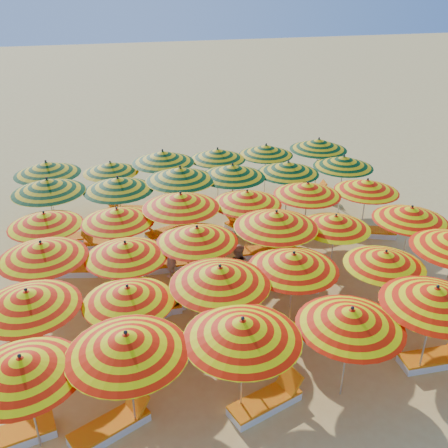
{
  "coord_description": "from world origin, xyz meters",
  "views": [
    {
      "loc": [
        -3.53,
        -13.19,
        8.79
      ],
      "look_at": [
        0.0,
        0.5,
        1.6
      ],
      "focal_mm": 40.0,
      "sensor_mm": 36.0,
      "label": 1
    }
  ],
  "objects_px": {
    "umbrella_9": "(293,261)",
    "lounger_13": "(166,265)",
    "lounger_8": "(426,310)",
    "lounger_16": "(72,239)",
    "umbrella_16": "(335,222)",
    "umbrella_27": "(233,171)",
    "umbrella_15": "(276,220)",
    "lounger_5": "(201,347)",
    "umbrella_21": "(247,197)",
    "umbrella_2": "(242,329)",
    "lounger_18": "(168,232)",
    "umbrella_3": "(351,318)",
    "umbrella_0": "(22,366)",
    "umbrella_30": "(47,168)",
    "umbrella_10": "(385,259)",
    "umbrella_6": "(28,299)",
    "lounger_0": "(10,437)",
    "umbrella_17": "(411,214)",
    "umbrella_24": "(48,186)",
    "lounger_19": "(245,221)",
    "lounger_1": "(112,426)",
    "beachgoer_b": "(237,267)",
    "umbrella_23": "(367,186)",
    "umbrella_34": "(266,150)",
    "umbrella_33": "(218,154)",
    "umbrella_4": "(436,296)",
    "lounger_4": "(64,361)",
    "lounger_21": "(306,194)",
    "lounger_7": "(363,323)",
    "lounger_17": "(107,242)",
    "umbrella_35": "(319,144)",
    "umbrella_8": "(220,275)",
    "umbrella_19": "(117,215)",
    "lounger_3": "(435,359)",
    "umbrella_25": "(118,184)",
    "umbrella_13": "(126,250)",
    "umbrella_1": "(127,343)",
    "umbrella_32": "(163,157)",
    "umbrella_22": "(307,189)",
    "umbrella_7": "(128,294)",
    "umbrella_18": "(45,219)",
    "umbrella_29": "(344,162)",
    "umbrella_31": "(111,167)",
    "lounger_12": "(74,269)",
    "lounger_20": "(128,210)",
    "lounger_15": "(373,232)",
    "lounger_2": "(266,401)"
  },
  "relations": [
    {
      "from": "umbrella_9",
      "to": "lounger_13",
      "type": "bearing_deg",
      "value": 124.78
    },
    {
      "from": "lounger_8",
      "to": "lounger_16",
      "type": "distance_m",
      "value": 12.04
    },
    {
      "from": "umbrella_16",
      "to": "umbrella_27",
      "type": "height_order",
      "value": "umbrella_27"
    },
    {
      "from": "umbrella_15",
      "to": "lounger_5",
      "type": "relative_size",
      "value": 1.89
    },
    {
      "from": "umbrella_21",
      "to": "umbrella_2",
      "type": "bearing_deg",
      "value": -107.63
    },
    {
      "from": "lounger_18",
      "to": "umbrella_3",
      "type": "bearing_deg",
      "value": 87.47
    },
    {
      "from": "umbrella_0",
      "to": "umbrella_30",
      "type": "distance_m",
      "value": 10.63
    },
    {
      "from": "umbrella_9",
      "to": "umbrella_10",
      "type": "bearing_deg",
      "value": -4.48
    },
    {
      "from": "umbrella_6",
      "to": "lounger_0",
      "type": "height_order",
      "value": "umbrella_6"
    },
    {
      "from": "umbrella_17",
      "to": "umbrella_24",
      "type": "relative_size",
      "value": 1.11
    },
    {
      "from": "umbrella_21",
      "to": "lounger_19",
      "type": "relative_size",
      "value": 1.44
    },
    {
      "from": "lounger_1",
      "to": "lounger_18",
      "type": "relative_size",
      "value": 0.99
    },
    {
      "from": "umbrella_9",
      "to": "beachgoer_b",
      "type": "distance_m",
      "value": 2.79
    },
    {
      "from": "umbrella_21",
      "to": "umbrella_23",
      "type": "bearing_deg",
      "value": 0.29
    },
    {
      "from": "umbrella_34",
      "to": "umbrella_33",
      "type": "bearing_deg",
      "value": -178.36
    },
    {
      "from": "umbrella_3",
      "to": "umbrella_4",
      "type": "height_order",
      "value": "umbrella_4"
    },
    {
      "from": "lounger_4",
      "to": "lounger_21",
      "type": "height_order",
      "value": "same"
    },
    {
      "from": "umbrella_4",
      "to": "umbrella_15",
      "type": "distance_m",
      "value": 4.97
    },
    {
      "from": "lounger_7",
      "to": "lounger_17",
      "type": "bearing_deg",
      "value": 151.84
    },
    {
      "from": "umbrella_35",
      "to": "lounger_21",
      "type": "bearing_deg",
      "value": -154.33
    },
    {
      "from": "umbrella_2",
      "to": "lounger_7",
      "type": "xyz_separation_m",
      "value": [
        4.08,
        1.96,
        -2.16
      ]
    },
    {
      "from": "beachgoer_b",
      "to": "umbrella_17",
      "type": "bearing_deg",
      "value": -149.33
    },
    {
      "from": "umbrella_27",
      "to": "umbrella_8",
      "type": "bearing_deg",
      "value": -107.78
    },
    {
      "from": "umbrella_19",
      "to": "lounger_3",
      "type": "height_order",
      "value": "umbrella_19"
    },
    {
      "from": "umbrella_17",
      "to": "umbrella_4",
      "type": "bearing_deg",
      "value": -116.78
    },
    {
      "from": "umbrella_25",
      "to": "lounger_16",
      "type": "relative_size",
      "value": 1.62
    },
    {
      "from": "umbrella_23",
      "to": "umbrella_27",
      "type": "xyz_separation_m",
      "value": [
        -4.27,
        2.18,
        0.15
      ]
    },
    {
      "from": "lounger_16",
      "to": "umbrella_13",
      "type": "bearing_deg",
      "value": 107.24
    },
    {
      "from": "umbrella_3",
      "to": "umbrella_1",
      "type": "bearing_deg",
      "value": 177.06
    },
    {
      "from": "lounger_5",
      "to": "lounger_13",
      "type": "relative_size",
      "value": 0.99
    },
    {
      "from": "umbrella_32",
      "to": "lounger_16",
      "type": "distance_m",
      "value": 4.68
    },
    {
      "from": "umbrella_21",
      "to": "umbrella_22",
      "type": "height_order",
      "value": "umbrella_22"
    },
    {
      "from": "umbrella_7",
      "to": "umbrella_25",
      "type": "bearing_deg",
      "value": 88.12
    },
    {
      "from": "umbrella_6",
      "to": "lounger_8",
      "type": "xyz_separation_m",
      "value": [
        10.44,
        -0.3,
        -2.04
      ]
    },
    {
      "from": "umbrella_2",
      "to": "umbrella_24",
      "type": "distance_m",
      "value": 9.87
    },
    {
      "from": "umbrella_6",
      "to": "umbrella_18",
      "type": "relative_size",
      "value": 0.84
    },
    {
      "from": "umbrella_29",
      "to": "umbrella_2",
      "type": "bearing_deg",
      "value": -126.98
    },
    {
      "from": "lounger_5",
      "to": "umbrella_31",
      "type": "bearing_deg",
      "value": 101.42
    },
    {
      "from": "umbrella_3",
      "to": "lounger_19",
      "type": "distance_m",
      "value": 9.1
    },
    {
      "from": "lounger_12",
      "to": "lounger_3",
      "type": "bearing_deg",
      "value": -24.13
    },
    {
      "from": "lounger_1",
      "to": "umbrella_15",
      "type": "bearing_deg",
      "value": 15.56
    },
    {
      "from": "lounger_0",
      "to": "umbrella_22",
      "type": "bearing_deg",
      "value": -156.6
    },
    {
      "from": "lounger_20",
      "to": "lounger_15",
      "type": "bearing_deg",
      "value": 175.63
    },
    {
      "from": "umbrella_15",
      "to": "lounger_19",
      "type": "distance_m",
      "value": 4.8
    },
    {
      "from": "umbrella_24",
      "to": "lounger_20",
      "type": "xyz_separation_m",
      "value": [
        2.67,
        2.04,
        -2.16
      ]
    },
    {
      "from": "lounger_2",
      "to": "lounger_4",
      "type": "height_order",
      "value": "same"
    },
    {
      "from": "umbrella_25",
      "to": "umbrella_2",
      "type": "bearing_deg",
      "value": -77.37
    },
    {
      "from": "lounger_17",
      "to": "umbrella_17",
      "type": "bearing_deg",
      "value": 159.71
    },
    {
      "from": "lounger_4",
      "to": "lounger_21",
      "type": "bearing_deg",
      "value": -142.31
    },
    {
      "from": "umbrella_17",
      "to": "umbrella_10",
      "type": "bearing_deg",
      "value": -135.6
    }
  ]
}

